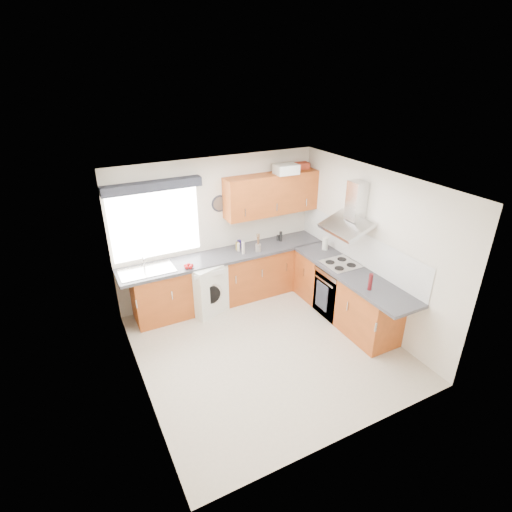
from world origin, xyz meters
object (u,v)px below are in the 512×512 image
extractor_hood (351,213)px  washing_machine (204,287)px  oven (338,290)px  upper_cabinets (272,194)px

extractor_hood → washing_machine: extractor_hood is taller
oven → washing_machine: (-1.94, 1.10, 0.02)m
extractor_hood → washing_machine: size_ratio=0.88×
upper_cabinets → washing_machine: bearing=-170.8°
upper_cabinets → washing_machine: 1.96m
extractor_hood → upper_cabinets: size_ratio=0.46×
extractor_hood → oven: bearing=180.0°
oven → extractor_hood: bearing=-0.0°
oven → extractor_hood: (0.10, -0.00, 1.34)m
oven → washing_machine: washing_machine is taller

